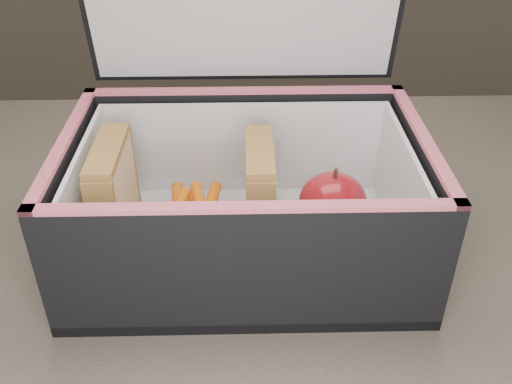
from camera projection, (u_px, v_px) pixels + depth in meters
kitchen_table at (213, 337)px, 0.60m from camera, size 1.20×0.80×0.75m
lunch_bag at (246, 189)px, 0.54m from camera, size 0.33×0.26×0.33m
plastic_tub at (188, 209)px, 0.55m from camera, size 0.18×0.13×0.07m
sandwich_left at (114, 195)px, 0.53m from camera, size 0.03×0.09×0.10m
sandwich_right at (259, 194)px, 0.54m from camera, size 0.03×0.09×0.10m
carrot_sticks at (187, 225)px, 0.55m from camera, size 0.06×0.14×0.03m
paper_napkin at (336, 230)px, 0.57m from camera, size 0.08×0.08×0.01m
red_apple at (333, 204)px, 0.55m from camera, size 0.09×0.09×0.07m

